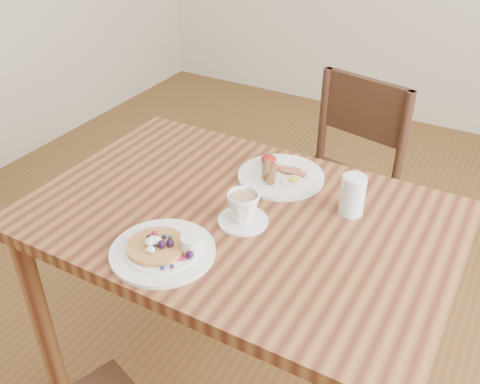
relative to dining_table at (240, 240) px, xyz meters
The scene contains 7 objects.
ground 0.65m from the dining_table, ahead, with size 5.00×5.00×0.00m, color brown.
dining_table is the anchor object (origin of this frame).
chair_far 0.74m from the dining_table, 85.65° to the left, with size 0.50×0.50×0.88m.
pancake_plate 0.29m from the dining_table, 107.13° to the right, with size 0.27×0.27×0.06m.
breakfast_plate 0.25m from the dining_table, 86.43° to the left, with size 0.27×0.27×0.04m.
teacup_saucer 0.15m from the dining_table, 49.41° to the right, with size 0.14×0.14×0.09m.
water_glass 0.35m from the dining_table, 29.89° to the left, with size 0.07×0.07×0.12m, color silver.
Camera 1 is at (0.61, -1.08, 1.63)m, focal length 40.00 mm.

